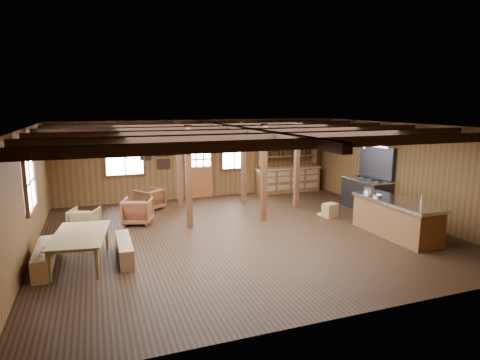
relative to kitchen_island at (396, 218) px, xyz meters
The scene contains 22 objects.
room 4.01m from the kitchen_island, 157.34° to the left, with size 10.04×9.04×2.84m.
ceiling_joists 4.54m from the kitchen_island, 154.98° to the left, with size 9.80×8.82×0.18m.
timber_posts 4.81m from the kitchen_island, 130.68° to the left, with size 3.95×2.35×2.80m.
back_door 6.97m from the kitchen_island, 121.16° to the left, with size 1.02×0.08×2.15m.
window_back_left 8.68m from the kitchen_island, 136.12° to the left, with size 1.32×0.06×1.32m.
window_back_right 6.49m from the kitchen_island, 111.09° to the left, with size 1.02×0.06×1.32m.
window_left 8.86m from the kitchen_island, 166.83° to the left, with size 0.14×1.24×1.32m.
notice_boards 7.93m from the kitchen_island, 130.55° to the left, with size 1.08×0.03×0.90m.
back_counter 5.71m from the kitchen_island, 92.01° to the left, with size 2.55×0.60×2.45m.
pendant_lamps 6.61m from the kitchen_island, 156.83° to the left, with size 1.86×2.36×0.66m.
pot_rack 2.75m from the kitchen_island, 105.88° to the left, with size 0.35×3.00×0.43m.
kitchen_island is the anchor object (origin of this frame).
step_stool 2.20m from the kitchen_island, 105.99° to the left, with size 0.46×0.33×0.41m, color #9B7546.
commercial_range 2.71m from the kitchen_island, 67.21° to the left, with size 0.87×1.70×2.09m.
dining_table 7.54m from the kitchen_island, behind, with size 1.88×1.05×0.66m, color olive.
bench_wall 8.29m from the kitchen_island, behind, with size 0.31×1.65×0.45m, color #9B7546.
bench_aisle 6.70m from the kitchen_island, behind, with size 0.29×1.56×0.43m, color #9B7546.
armchair_a 7.37m from the kitchen_island, 138.84° to the left, with size 0.72×0.74×0.67m, color brown.
armchair_b 6.96m from the kitchen_island, 151.15° to the left, with size 0.77×0.80×0.72m, color brown.
armchair_c 8.11m from the kitchen_island, 157.56° to the left, with size 0.68×0.70×0.64m, color olive.
counter_pot 1.15m from the kitchen_island, 94.76° to the left, with size 0.28×0.28×0.17m, color silver.
bowl 0.74m from the kitchen_island, 112.69° to the left, with size 0.24×0.24×0.06m, color silver.
Camera 1 is at (-3.54, -9.42, 3.32)m, focal length 30.00 mm.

